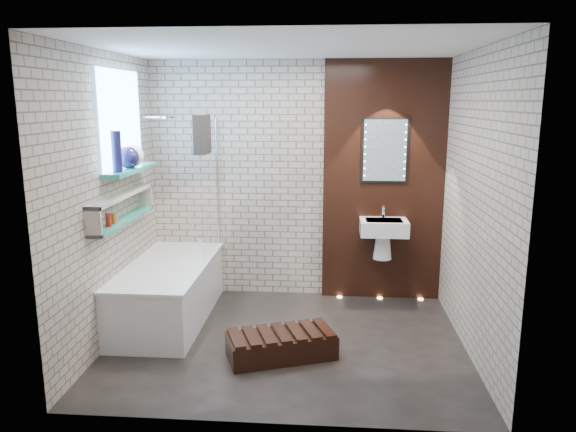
# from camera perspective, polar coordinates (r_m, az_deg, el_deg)

# --- Properties ---
(ground) EXTENTS (3.20, 3.20, 0.00)m
(ground) POSITION_cam_1_polar(r_m,az_deg,el_deg) (5.14, -0.13, -12.99)
(ground) COLOR black
(ground) RESTS_ON ground
(room_shell) EXTENTS (3.24, 3.20, 2.60)m
(room_shell) POSITION_cam_1_polar(r_m,az_deg,el_deg) (4.74, -0.14, 1.40)
(room_shell) COLOR tan
(room_shell) RESTS_ON ground
(walnut_panel) EXTENTS (1.30, 0.06, 2.60)m
(walnut_panel) POSITION_cam_1_polar(r_m,az_deg,el_deg) (6.01, 9.93, 3.46)
(walnut_panel) COLOR black
(walnut_panel) RESTS_ON ground
(clerestory_window) EXTENTS (0.18, 1.00, 0.94)m
(clerestory_window) POSITION_cam_1_polar(r_m,az_deg,el_deg) (5.37, -16.96, 8.58)
(clerestory_window) COLOR #7FADE0
(clerestory_window) RESTS_ON room_shell
(display_niche) EXTENTS (0.14, 1.30, 0.26)m
(display_niche) POSITION_cam_1_polar(r_m,az_deg,el_deg) (5.25, -16.88, 0.80)
(display_niche) COLOR teal
(display_niche) RESTS_ON room_shell
(bathtub) EXTENTS (0.79, 1.74, 0.70)m
(bathtub) POSITION_cam_1_polar(r_m,az_deg,el_deg) (5.66, -12.32, -7.69)
(bathtub) COLOR white
(bathtub) RESTS_ON ground
(bath_screen) EXTENTS (0.01, 0.78, 1.40)m
(bath_screen) POSITION_cam_1_polar(r_m,az_deg,el_deg) (5.75, -8.11, 2.94)
(bath_screen) COLOR white
(bath_screen) RESTS_ON bathtub
(towel) EXTENTS (0.11, 0.29, 0.38)m
(towel) POSITION_cam_1_polar(r_m,az_deg,el_deg) (5.40, -8.96, 8.43)
(towel) COLOR black
(towel) RESTS_ON bath_screen
(shower_head) EXTENTS (0.18, 0.18, 0.02)m
(shower_head) POSITION_cam_1_polar(r_m,az_deg,el_deg) (5.85, -12.38, 10.03)
(shower_head) COLOR silver
(shower_head) RESTS_ON room_shell
(washbasin) EXTENTS (0.50, 0.36, 0.58)m
(washbasin) POSITION_cam_1_polar(r_m,az_deg,el_deg) (5.91, 9.93, -1.72)
(washbasin) COLOR white
(washbasin) RESTS_ON walnut_panel
(led_mirror) EXTENTS (0.50, 0.02, 0.70)m
(led_mirror) POSITION_cam_1_polar(r_m,az_deg,el_deg) (5.93, 10.09, 6.75)
(led_mirror) COLOR black
(led_mirror) RESTS_ON walnut_panel
(walnut_step) EXTENTS (0.99, 0.69, 0.20)m
(walnut_step) POSITION_cam_1_polar(r_m,az_deg,el_deg) (4.83, -0.70, -13.39)
(walnut_step) COLOR black
(walnut_step) RESTS_ON ground
(niche_bottles) EXTENTS (0.05, 0.16, 0.12)m
(niche_bottles) POSITION_cam_1_polar(r_m,az_deg,el_deg) (5.01, -18.00, -0.34)
(niche_bottles) COLOR maroon
(niche_bottles) RESTS_ON display_niche
(sill_vases) EXTENTS (0.21, 0.53, 0.36)m
(sill_vases) POSITION_cam_1_polar(r_m,az_deg,el_deg) (5.32, -16.29, 6.04)
(sill_vases) COLOR #17163C
(sill_vases) RESTS_ON clerestory_window
(floor_uplights) EXTENTS (0.96, 0.06, 0.01)m
(floor_uplights) POSITION_cam_1_polar(r_m,az_deg,el_deg) (6.26, 9.56, -8.43)
(floor_uplights) COLOR #FFD899
(floor_uplights) RESTS_ON ground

